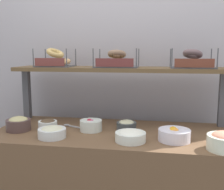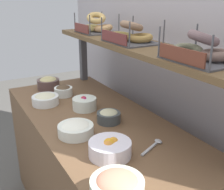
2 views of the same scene
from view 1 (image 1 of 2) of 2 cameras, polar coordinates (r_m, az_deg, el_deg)
back_wall at (r=2.37m, az=2.42°, el=4.26°), size 2.85×0.06×2.40m
deli_counter at (r=2.06m, az=0.23°, el=-19.08°), size 1.65×0.70×0.85m
shelf_riser_left at (r=2.35m, az=-17.37°, el=0.13°), size 0.05×0.05×0.40m
shelf_riser_right at (r=2.14m, az=22.10°, el=-0.92°), size 0.05×0.05×0.40m
upper_shelf at (r=2.09m, az=1.46°, el=5.43°), size 1.61×0.32×0.03m
bowl_beet_salad at (r=1.92m, az=-4.43°, el=-6.29°), size 0.15×0.15×0.09m
bowl_cream_cheese at (r=1.69m, az=3.89°, el=-8.50°), size 0.19×0.19×0.07m
bowl_chocolate_spread at (r=1.99m, az=-13.30°, el=-5.99°), size 0.13×0.13×0.08m
bowl_fruit_salad at (r=1.75m, az=12.89°, el=-8.07°), size 0.20×0.20×0.09m
bowl_scallion_spread at (r=1.81m, az=-12.44°, el=-7.55°), size 0.18×0.18×0.08m
bowl_hummus at (r=2.03m, az=-18.99°, el=-5.66°), size 0.17×0.17×0.10m
bowl_tuna_salad at (r=1.92m, az=3.04°, el=-6.36°), size 0.14×0.14×0.08m
serving_spoon_near_plate at (r=1.98m, az=13.42°, el=-7.01°), size 0.09×0.17×0.01m
serving_spoon_by_edge at (r=2.04m, az=-8.65°, el=-6.39°), size 0.17×0.09×0.01m
bagel_basket_plain at (r=2.22m, az=-11.83°, el=7.08°), size 0.27×0.26×0.15m
bagel_basket_everything at (r=2.07m, az=0.95°, el=7.04°), size 0.32×0.25×0.14m
bagel_basket_poppy at (r=2.06m, az=16.40°, el=6.73°), size 0.31×0.24×0.14m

